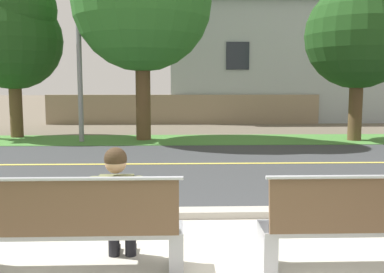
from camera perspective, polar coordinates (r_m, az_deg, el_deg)
ground_plane at (r=11.73m, az=0.24°, el=-2.31°), size 140.00×140.00×0.00m
curb_edge at (r=6.21m, az=2.24°, el=-10.04°), size 44.00×0.30×0.11m
street_asphalt at (r=10.26m, az=0.56°, el=-3.61°), size 52.00×8.00×0.01m
road_centre_line at (r=10.26m, az=0.56°, el=-3.58°), size 48.00×0.14×0.01m
far_verge_grass at (r=14.76m, az=-0.21°, el=-0.41°), size 48.00×2.80×0.02m
bench_left at (r=4.43m, az=-14.99°, el=-11.66°), size 2.08×0.48×1.01m
bench_right at (r=4.71m, az=21.91°, el=-10.83°), size 2.08×0.48×1.01m
seated_person_olive at (r=4.47m, az=-9.72°, el=-8.57°), size 0.52×0.68×1.25m
streetlamp at (r=14.95m, az=-14.59°, el=15.39°), size 0.24×2.10×7.28m
shade_tree_far_left at (r=16.58m, az=-22.24°, el=12.45°), size 3.40×3.40×5.60m
shade_tree_centre at (r=15.55m, az=21.56°, el=13.17°), size 3.47×3.47×5.72m
garden_wall at (r=20.82m, az=-1.13°, el=3.59°), size 13.00×0.36×1.40m
house_across_street at (r=24.64m, az=11.05°, el=9.97°), size 12.47×6.91×6.48m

